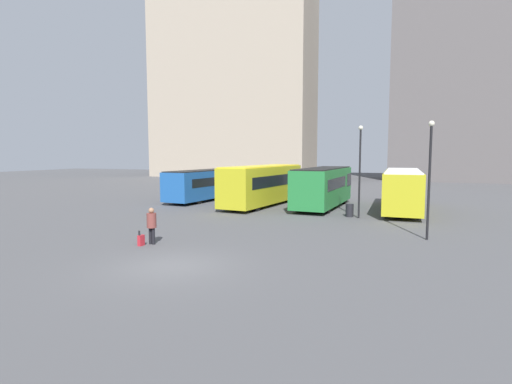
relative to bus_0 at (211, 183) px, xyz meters
The scene contains 12 objects.
ground_plane 22.37m from the bus_0, 68.20° to the right, with size 160.00×160.00×0.00m, color #4C4C4F.
building_block_left 44.24m from the bus_0, 109.10° to the left, with size 29.09×13.22×43.63m.
building_block_right 50.22m from the bus_0, 52.12° to the left, with size 28.01×12.51×38.08m.
bus_0 is the anchor object (origin of this frame).
bus_1 6.49m from the bus_0, 23.59° to the right, with size 3.96×10.74×3.22m.
bus_2 11.01m from the bus_0, 12.02° to the right, with size 3.31×9.61×3.09m.
bus_3 16.74m from the bus_0, ahead, with size 2.63×10.60×2.99m.
traveler 18.65m from the bus_0, 72.82° to the right, with size 0.48×0.48×1.70m.
suitcase 19.01m from the bus_0, 74.05° to the right, with size 0.20×0.32×0.71m.
lamp_post_0 15.62m from the bus_0, 26.44° to the right, with size 0.28×0.28×5.96m.
lamp_post_1 21.71m from the bus_0, 35.61° to the right, with size 0.28×0.28×5.72m.
trash_bin 14.80m from the bus_0, 26.15° to the right, with size 0.52×0.52×0.85m.
Camera 1 is at (7.72, -12.62, 4.14)m, focal length 28.00 mm.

